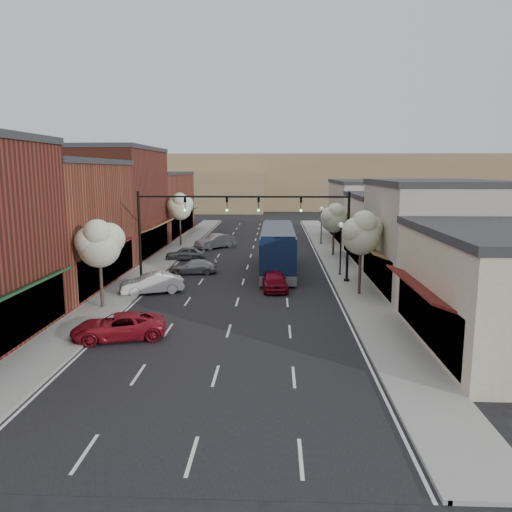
# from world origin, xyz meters

# --- Properties ---
(ground) EXTENTS (160.00, 160.00, 0.00)m
(ground) POSITION_xyz_m (0.00, 0.00, 0.00)
(ground) COLOR black
(ground) RESTS_ON ground
(sidewalk_left) EXTENTS (2.80, 73.00, 0.15)m
(sidewalk_left) POSITION_xyz_m (-8.40, 18.50, 0.07)
(sidewalk_left) COLOR gray
(sidewalk_left) RESTS_ON ground
(sidewalk_right) EXTENTS (2.80, 73.00, 0.15)m
(sidewalk_right) POSITION_xyz_m (8.40, 18.50, 0.07)
(sidewalk_right) COLOR gray
(sidewalk_right) RESTS_ON ground
(curb_left) EXTENTS (0.25, 73.00, 0.17)m
(curb_left) POSITION_xyz_m (-7.00, 18.50, 0.07)
(curb_left) COLOR gray
(curb_left) RESTS_ON ground
(curb_right) EXTENTS (0.25, 73.00, 0.17)m
(curb_right) POSITION_xyz_m (7.00, 18.50, 0.07)
(curb_right) COLOR gray
(curb_right) RESTS_ON ground
(bldg_left_midnear) EXTENTS (10.14, 14.10, 9.40)m
(bldg_left_midnear) POSITION_xyz_m (-14.23, 6.00, 4.66)
(bldg_left_midnear) COLOR brown
(bldg_left_midnear) RESTS_ON ground
(bldg_left_midfar) EXTENTS (10.14, 14.10, 10.90)m
(bldg_left_midfar) POSITION_xyz_m (-14.24, 20.00, 5.40)
(bldg_left_midfar) COLOR #5E271B
(bldg_left_midfar) RESTS_ON ground
(bldg_left_far) EXTENTS (10.14, 18.10, 8.40)m
(bldg_left_far) POSITION_xyz_m (-14.22, 36.00, 4.16)
(bldg_left_far) COLOR brown
(bldg_left_far) RESTS_ON ground
(bldg_right_near) EXTENTS (9.14, 12.10, 5.90)m
(bldg_right_near) POSITION_xyz_m (13.69, -6.00, 2.92)
(bldg_right_near) COLOR beige
(bldg_right_near) RESTS_ON ground
(bldg_right_midnear) EXTENTS (9.14, 12.10, 7.90)m
(bldg_right_midnear) POSITION_xyz_m (13.72, 6.00, 3.91)
(bldg_right_midnear) COLOR #A79C8F
(bldg_right_midnear) RESTS_ON ground
(bldg_right_midfar) EXTENTS (9.14, 12.10, 6.40)m
(bldg_right_midfar) POSITION_xyz_m (13.70, 18.00, 3.17)
(bldg_right_midfar) COLOR beige
(bldg_right_midfar) RESTS_ON ground
(bldg_right_far) EXTENTS (9.14, 16.10, 7.40)m
(bldg_right_far) POSITION_xyz_m (13.71, 32.00, 3.66)
(bldg_right_far) COLOR #A79C8F
(bldg_right_far) RESTS_ON ground
(hill_far) EXTENTS (120.00, 30.00, 12.00)m
(hill_far) POSITION_xyz_m (0.00, 90.00, 6.00)
(hill_far) COLOR #7A6647
(hill_far) RESTS_ON ground
(hill_near) EXTENTS (50.00, 20.00, 8.00)m
(hill_near) POSITION_xyz_m (-25.00, 78.00, 4.00)
(hill_near) COLOR #7A6647
(hill_near) RESTS_ON ground
(signal_mast_right) EXTENTS (8.22, 0.46, 7.00)m
(signal_mast_right) POSITION_xyz_m (5.62, 8.00, 4.62)
(signal_mast_right) COLOR black
(signal_mast_right) RESTS_ON ground
(signal_mast_left) EXTENTS (8.22, 0.46, 7.00)m
(signal_mast_left) POSITION_xyz_m (-5.62, 8.00, 4.62)
(signal_mast_left) COLOR black
(signal_mast_left) RESTS_ON ground
(tree_right_near) EXTENTS (2.85, 2.65, 5.95)m
(tree_right_near) POSITION_xyz_m (8.35, 3.94, 4.45)
(tree_right_near) COLOR #47382B
(tree_right_near) RESTS_ON ground
(tree_right_far) EXTENTS (2.85, 2.65, 5.43)m
(tree_right_far) POSITION_xyz_m (8.35, 19.94, 3.99)
(tree_right_far) COLOR #47382B
(tree_right_far) RESTS_ON ground
(tree_left_near) EXTENTS (2.85, 2.65, 5.69)m
(tree_left_near) POSITION_xyz_m (-8.25, -0.06, 4.22)
(tree_left_near) COLOR #47382B
(tree_left_near) RESTS_ON ground
(tree_left_far) EXTENTS (2.85, 2.65, 6.13)m
(tree_left_far) POSITION_xyz_m (-8.25, 25.94, 4.60)
(tree_left_far) COLOR #47382B
(tree_left_far) RESTS_ON ground
(lamp_post_near) EXTENTS (0.44, 0.44, 4.44)m
(lamp_post_near) POSITION_xyz_m (7.80, 10.50, 3.01)
(lamp_post_near) COLOR black
(lamp_post_near) RESTS_ON ground
(lamp_post_far) EXTENTS (0.44, 0.44, 4.44)m
(lamp_post_far) POSITION_xyz_m (7.80, 28.00, 3.01)
(lamp_post_far) COLOR black
(lamp_post_far) RESTS_ON ground
(coach_bus) EXTENTS (2.81, 12.59, 3.85)m
(coach_bus) POSITION_xyz_m (2.69, 12.00, 2.00)
(coach_bus) COLOR #0E1B38
(coach_bus) RESTS_ON ground
(red_hatchback) EXTENTS (2.33, 4.58, 1.49)m
(red_hatchback) POSITION_xyz_m (2.37, 5.58, 0.75)
(red_hatchback) COLOR maroon
(red_hatchback) RESTS_ON ground
(parked_car_a) EXTENTS (5.18, 3.44, 1.32)m
(parked_car_a) POSITION_xyz_m (-5.53, -5.51, 0.66)
(parked_car_a) COLOR maroon
(parked_car_a) RESTS_ON ground
(parked_car_b) EXTENTS (4.63, 2.99, 1.44)m
(parked_car_b) POSITION_xyz_m (-6.20, 4.11, 0.72)
(parked_car_b) COLOR silver
(parked_car_b) RESTS_ON ground
(parked_car_c) EXTENTS (4.25, 2.21, 1.18)m
(parked_car_c) POSITION_xyz_m (-4.40, 10.98, 0.59)
(parked_car_c) COLOR gray
(parked_car_c) RESTS_ON ground
(parked_car_d) EXTENTS (4.00, 2.22, 1.29)m
(parked_car_d) POSITION_xyz_m (-6.20, 17.38, 0.64)
(parked_car_d) COLOR slate
(parked_car_d) RESTS_ON ground
(parked_car_e) EXTENTS (4.52, 4.63, 1.58)m
(parked_car_e) POSITION_xyz_m (-4.20, 24.83, 0.79)
(parked_car_e) COLOR #99999E
(parked_car_e) RESTS_ON ground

